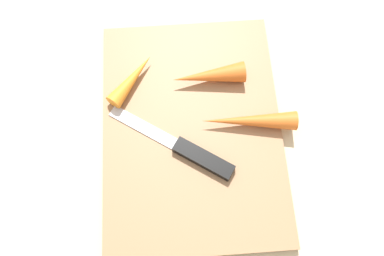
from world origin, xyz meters
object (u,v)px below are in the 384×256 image
(carrot_longest, at_px, (249,119))
(knife, at_px, (195,154))
(cutting_board, at_px, (192,129))
(carrot_medium, at_px, (209,76))
(carrot_shortest, at_px, (132,79))

(carrot_longest, bearing_deg, knife, 32.94)
(cutting_board, distance_m, carrot_medium, 0.08)
(cutting_board, relative_size, carrot_shortest, 3.85)
(carrot_medium, xyz_separation_m, carrot_shortest, (-0.00, -0.11, -0.00))
(knife, bearing_deg, cutting_board, -54.29)
(carrot_medium, height_order, carrot_shortest, carrot_medium)
(cutting_board, relative_size, carrot_medium, 3.34)
(knife, distance_m, carrot_shortest, 0.15)
(carrot_longest, xyz_separation_m, carrot_shortest, (-0.08, -0.17, -0.00))
(cutting_board, xyz_separation_m, carrot_medium, (-0.08, 0.03, 0.02))
(cutting_board, xyz_separation_m, carrot_shortest, (-0.08, -0.08, 0.02))
(knife, xyz_separation_m, carrot_shortest, (-0.12, -0.09, 0.01))
(cutting_board, xyz_separation_m, knife, (0.04, 0.00, 0.01))
(knife, relative_size, carrot_longest, 1.31)
(carrot_longest, bearing_deg, cutting_board, 5.73)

